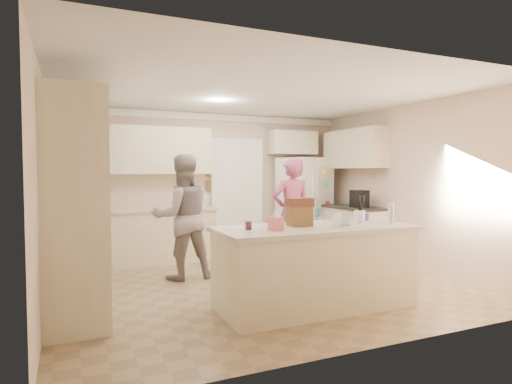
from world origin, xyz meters
name	(u,v)px	position (x,y,z in m)	size (l,w,h in m)	color
floor	(260,286)	(0.00, 0.00, -0.01)	(5.20, 4.60, 0.02)	#967954
ceiling	(260,91)	(0.00, 0.00, 2.61)	(5.20, 4.60, 0.02)	white
wall_back	(208,185)	(0.00, 2.31, 1.30)	(5.20, 0.02, 2.60)	beige
wall_front	(370,201)	(0.00, -2.31, 1.30)	(5.20, 0.02, 2.60)	beige
wall_left	(43,194)	(-2.61, 0.00, 1.30)	(0.02, 4.60, 2.60)	beige
wall_right	(409,187)	(2.61, 0.00, 1.30)	(0.02, 4.60, 2.60)	beige
crown_back	(209,117)	(0.00, 2.26, 2.53)	(5.20, 0.08, 0.12)	white
pantry_bank	(74,203)	(-2.30, 0.20, 1.18)	(0.60, 2.60, 2.35)	#F3E3BE
back_base_cab	(148,237)	(-1.15, 2.00, 0.44)	(2.20, 0.60, 0.88)	#F3E3BE
back_countertop	(148,210)	(-1.15, 1.99, 0.90)	(2.24, 0.63, 0.04)	beige
back_upper_cab	(146,150)	(-1.15, 2.12, 1.90)	(2.20, 0.35, 0.80)	#F3E3BE
doorway_opening	(237,197)	(0.55, 2.28, 1.05)	(0.90, 0.06, 2.10)	black
doorway_casing	(238,198)	(0.55, 2.24, 1.05)	(1.02, 0.03, 2.22)	white
wall_frame_upper	(210,171)	(0.02, 2.27, 1.55)	(0.15, 0.02, 0.20)	brown
wall_frame_lower	(210,186)	(0.02, 2.27, 1.28)	(0.15, 0.02, 0.20)	brown
refrigerator	(304,205)	(1.79, 1.89, 0.90)	(0.90, 0.70, 1.80)	white
fridge_seam	(314,206)	(1.79, 1.54, 0.90)	(0.01, 0.02, 1.78)	gray
fridge_dispenser	(304,193)	(1.57, 1.53, 1.15)	(0.22, 0.03, 0.35)	black
fridge_handle_l	(312,198)	(1.74, 1.52, 1.05)	(0.02, 0.02, 0.85)	silver
fridge_handle_r	(317,198)	(1.84, 1.52, 1.05)	(0.02, 0.02, 0.85)	silver
over_fridge_cab	(292,143)	(1.65, 2.12, 2.10)	(0.95, 0.35, 0.45)	#F3E3BE
right_base_cab	(354,233)	(2.30, 1.00, 0.44)	(0.60, 1.20, 0.88)	#F3E3BE
right_countertop	(354,208)	(2.29, 1.00, 0.90)	(0.63, 1.24, 0.04)	#2D2B28
right_upper_cab	(354,149)	(2.43, 1.20, 1.95)	(0.35, 1.50, 0.70)	#F3E3BE
coffee_maker	(359,199)	(2.25, 0.80, 1.07)	(0.22, 0.28, 0.30)	black
island_base	(315,269)	(0.20, -1.10, 0.44)	(2.20, 0.90, 0.88)	#F3E3BE
island_top	(315,228)	(0.20, -1.10, 0.90)	(2.28, 0.96, 0.05)	beige
utensil_crock	(360,217)	(0.85, -1.05, 1.00)	(0.13, 0.13, 0.15)	white
tissue_box	(276,223)	(-0.35, -1.20, 1.00)	(0.13, 0.13, 0.14)	#F07878
tissue_plume	(276,213)	(-0.35, -1.20, 1.10)	(0.08, 0.08, 0.08)	white
dollhouse_body	(299,216)	(0.05, -1.00, 1.04)	(0.26, 0.18, 0.22)	brown
dollhouse_roof	(300,202)	(0.05, -1.00, 1.20)	(0.28, 0.20, 0.10)	#592D1E
jam_jar	(248,225)	(-0.60, -1.05, 0.97)	(0.07, 0.07, 0.09)	#59263F
greeting_card_a	(337,220)	(0.35, -1.30, 1.01)	(0.12, 0.01, 0.16)	white
greeting_card_b	(345,219)	(0.50, -1.25, 1.01)	(0.12, 0.01, 0.16)	silver
water_bottle	(391,214)	(1.15, -1.25, 1.04)	(0.07, 0.07, 0.24)	silver
shaker_salt	(362,217)	(1.02, -0.88, 0.97)	(0.05, 0.05, 0.09)	#4748B4
shaker_pepper	(367,217)	(1.09, -0.88, 0.97)	(0.05, 0.05, 0.09)	#4748B4
teen_boy	(182,217)	(-0.87, 0.77, 0.90)	(0.87, 0.68, 1.79)	gray
teen_girl	(291,213)	(0.86, 0.70, 0.88)	(0.64, 0.42, 1.76)	#A44650
fridge_magnets	(314,206)	(1.79, 1.53, 0.90)	(0.76, 0.02, 1.44)	tan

